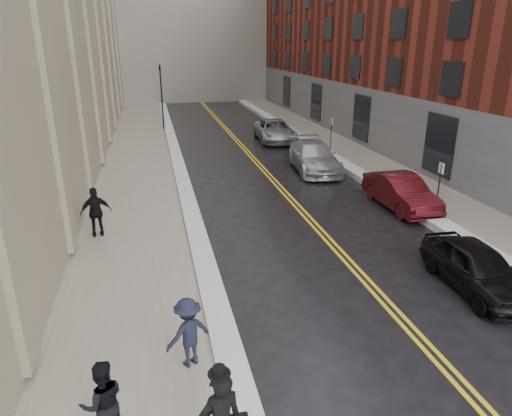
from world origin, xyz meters
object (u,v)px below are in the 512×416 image
pedestrian_c (96,212)px  car_black (476,267)px  pedestrian_b (188,332)px  pedestrian_a (103,403)px  car_maroon (401,192)px  car_silver_far (275,131)px  car_silver_near (313,157)px

pedestrian_c → car_black: bearing=140.2°
pedestrian_b → pedestrian_c: (-2.64, 7.87, 0.12)m
pedestrian_a → pedestrian_b: pedestrian_a is taller
car_maroon → pedestrian_c: 12.55m
car_maroon → pedestrian_a: bearing=-139.0°
car_silver_far → pedestrian_b: pedestrian_b is taller
car_silver_far → pedestrian_b: bearing=-104.9°
car_silver_near → car_silver_far: bearing=95.2°
car_silver_near → car_silver_far: car_silver_near is taller
car_silver_far → car_silver_near: bearing=-85.6°
car_silver_far → pedestrian_c: size_ratio=2.97×
pedestrian_c → pedestrian_a: bearing=85.4°
car_black → car_maroon: 6.95m
car_maroon → car_silver_far: (-1.60, 15.14, 0.03)m
car_black → car_silver_far: car_silver_far is taller
pedestrian_a → car_silver_near: bearing=-133.6°
car_black → pedestrian_a: size_ratio=2.49×
car_maroon → pedestrian_c: pedestrian_c is taller
car_maroon → car_silver_far: 15.22m
pedestrian_c → car_silver_far: bearing=-135.4°
car_black → pedestrian_b: bearing=-166.0°
car_silver_far → pedestrian_c: bearing=-120.3°
car_maroon → car_silver_near: 6.95m
car_silver_far → pedestrian_a: (-9.90, -25.37, 0.20)m
car_maroon → pedestrian_a: pedestrian_a is taller
pedestrian_a → pedestrian_b: bearing=-146.3°
car_silver_near → pedestrian_b: pedestrian_b is taller
car_silver_far → pedestrian_a: pedestrian_a is taller
car_black → pedestrian_c: pedestrian_c is taller
car_silver_near → pedestrian_c: bearing=-140.7°
car_silver_near → pedestrian_c: pedestrian_c is taller
car_maroon → pedestrian_a: (-11.50, -10.23, 0.23)m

